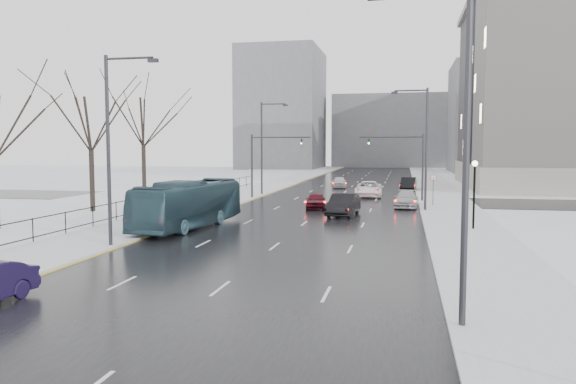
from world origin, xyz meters
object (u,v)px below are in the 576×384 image
Objects in this scene: mast_signal_right at (411,159)px; bus at (189,204)px; streetlight_l_far at (264,143)px; streetlight_r_near at (458,137)px; streetlight_l_near at (112,141)px; sedan_right_near at (343,205)px; tree_park_e at (145,201)px; streetlight_r_mid at (423,143)px; no_uturn_sign at (433,181)px; lamppost_r_mid at (474,185)px; tree_park_d at (93,213)px; sedan_center_near at (316,200)px; sedan_right_distant at (408,184)px; sedan_center_far at (339,182)px; mast_signal_left at (262,158)px; sedan_right_far at (406,199)px; sedan_right_cross at (369,189)px.

mast_signal_right is 25.10m from bus.
streetlight_r_near is at bearing -68.75° from streetlight_l_far.
streetlight_l_near is 19.50m from sedan_right_near.
tree_park_e is 26.61m from streetlight_l_near.
streetlight_r_mid is 20.27m from streetlight_l_far.
no_uturn_sign is (17.37, 24.00, -3.32)m from streetlight_l_near.
bus is (-16.20, -16.46, -0.72)m from no_uturn_sign.
tree_park_e is at bearing 154.38° from lamppost_r_mid.
bus is at bearing 130.85° from streetlight_r_near.
tree_park_d is 1.25× the size of streetlight_l_far.
sedan_center_near is at bearing -159.40° from no_uturn_sign.
tree_park_d reaches higher than sedan_right_distant.
streetlight_l_far reaches higher than no_uturn_sign.
lamppost_r_mid is 15.71m from sedan_center_near.
sedan_center_far is at bearing 61.36° from tree_park_d.
streetlight_l_near is at bearing -118.96° from mast_signal_right.
tree_park_e is 2.65× the size of sedan_right_near.
lamppost_r_mid is 0.90× the size of sedan_right_distant.
streetlight_r_near is at bearing -91.74° from no_uturn_sign.
tree_park_d is 2.92× the size of sedan_center_far.
lamppost_r_mid is 14.13m from no_uturn_sign.
mast_signal_left is (-15.49, 38.00, -1.51)m from streetlight_r_near.
streetlight_r_near is at bearing -42.86° from bus.
streetlight_l_far is at bearing 90.00° from streetlight_l_near.
sedan_center_near is (-8.83, 0.29, -4.89)m from streetlight_r_mid.
sedan_right_far is (13.90, 15.22, -0.83)m from bus.
streetlight_r_near is at bearing -52.21° from tree_park_e.
mast_signal_left is 2.41× the size of no_uturn_sign.
tree_park_d is at bearing -167.15° from sedan_center_near.
streetlight_r_mid is (25.97, 6.00, 5.62)m from tree_park_d.
tree_park_d is 1.92× the size of mast_signal_right.
sedan_right_near is at bearing -21.83° from tree_park_e.
sedan_right_cross is 10.13m from sedan_right_far.
bus is 14.27m from sedan_center_near.
mast_signal_left is 1.11× the size of sedan_right_cross.
streetlight_l_far reaches higher than sedan_right_far.
sedan_center_far is (16.85, 20.12, 0.77)m from tree_park_e.
streetlight_l_near is at bearing -117.62° from sedan_center_near.
sedan_right_cross is at bearing 109.67° from lamppost_r_mid.
lamppost_r_mid reaches higher than sedan_center_near.
tree_park_d is 1.13× the size of bus.
sedan_right_cross is (10.41, 4.15, -3.25)m from mast_signal_left.
streetlight_r_mid is at bearing 13.01° from tree_park_d.
streetlight_l_far reaches higher than lamppost_r_mid.
sedan_right_near is (10.34, -16.16, -4.74)m from streetlight_l_far.
no_uturn_sign is 0.56× the size of sedan_right_far.
streetlight_r_mid is 5.74m from sedan_right_far.
bus is (1.17, -24.46, -4.04)m from streetlight_l_far.
tree_park_e is at bearing 180.00° from no_uturn_sign.
tree_park_d is 20.07m from sedan_right_near.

